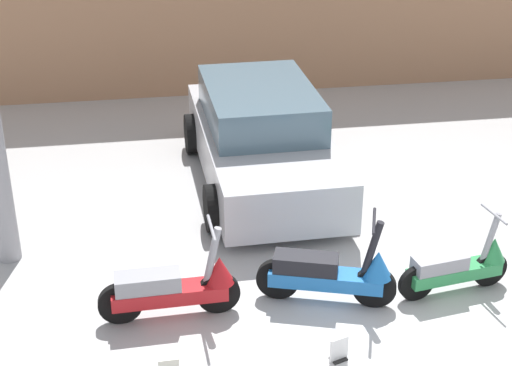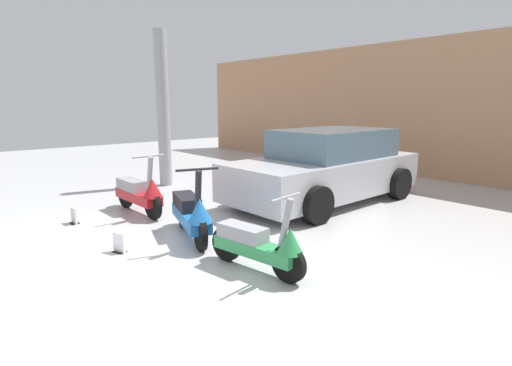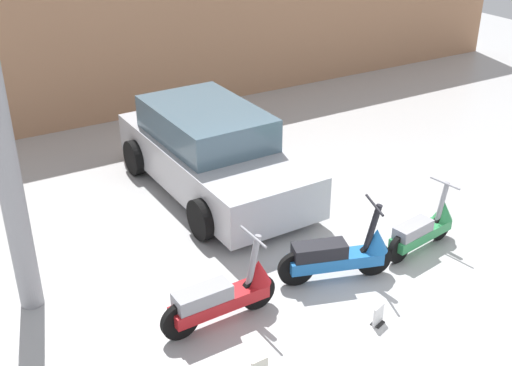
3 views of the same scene
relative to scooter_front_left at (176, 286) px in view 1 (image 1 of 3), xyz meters
name	(u,v)px [view 1 (image 1 of 3)]	position (x,y,z in m)	size (l,w,h in m)	color
ground_plane	(402,362)	(2.16, -1.13, -0.38)	(28.00, 28.00, 0.00)	#B2B2B2
wall_back	(265,0)	(2.16, 7.07, 1.35)	(19.60, 0.12, 3.46)	tan
scooter_front_left	(176,286)	(0.00, 0.00, 0.00)	(1.52, 0.55, 1.06)	black
scooter_front_right	(332,273)	(1.71, -0.01, 0.01)	(1.49, 0.75, 1.08)	black
scooter_front_center	(459,266)	(3.17, -0.02, -0.04)	(1.35, 0.52, 0.95)	black
car_rear_left	(262,138)	(1.46, 3.19, 0.29)	(2.05, 4.12, 1.39)	#B7B7BC
placard_near_right_scooter	(339,350)	(1.54, -0.99, -0.26)	(0.20, 0.17, 0.26)	black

